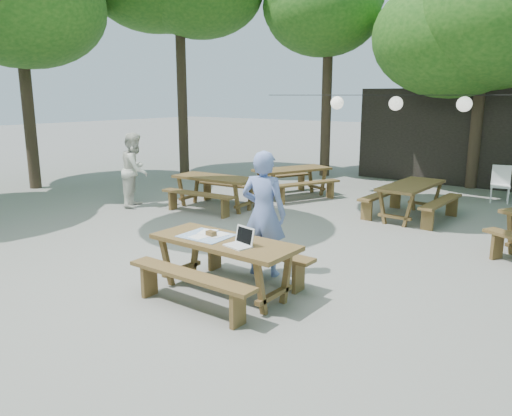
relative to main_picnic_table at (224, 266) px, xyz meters
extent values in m
plane|color=slate|center=(-0.42, 1.23, -0.39)|extent=(80.00, 80.00, 0.00)
cube|color=black|center=(0.08, 11.73, 1.01)|extent=(6.00, 3.00, 2.80)
cube|color=#533C1D|center=(0.00, 0.00, 0.33)|extent=(2.00, 0.80, 0.06)
cube|color=#533C1D|center=(0.00, -0.65, 0.06)|extent=(1.90, 0.28, 0.05)
cube|color=#533C1D|center=(0.00, 0.65, 0.06)|extent=(1.90, 0.28, 0.05)
cube|color=#533C1D|center=(0.00, 0.00, -0.04)|extent=(1.70, 0.70, 0.69)
cube|color=#533C1D|center=(-3.53, 3.84, 0.33)|extent=(2.05, 0.95, 0.06)
cube|color=#533C1D|center=(-3.48, 3.19, 0.06)|extent=(1.92, 0.42, 0.05)
cube|color=#533C1D|center=(-3.58, 4.49, 0.06)|extent=(1.92, 0.42, 0.05)
cube|color=#533C1D|center=(-3.53, 3.84, -0.04)|extent=(1.75, 0.83, 0.69)
cube|color=#533C1D|center=(-2.83, 6.05, 0.33)|extent=(1.52, 2.15, 0.06)
cube|color=#533C1D|center=(-2.23, 5.79, 0.06)|extent=(1.01, 1.86, 0.05)
cube|color=#533C1D|center=(-3.43, 6.31, 0.06)|extent=(1.01, 1.86, 0.05)
cube|color=#533C1D|center=(-2.83, 6.05, -0.04)|extent=(1.31, 1.84, 0.69)
cube|color=#533C1D|center=(0.47, 5.61, 0.33)|extent=(0.85, 2.02, 0.06)
cube|color=#533C1D|center=(1.12, 5.60, 0.06)|extent=(0.33, 1.91, 0.05)
cube|color=#533C1D|center=(-0.18, 5.63, 0.06)|extent=(0.33, 1.91, 0.05)
cube|color=#533C1D|center=(0.47, 5.61, -0.04)|extent=(0.75, 1.72, 0.69)
imported|color=#7187CE|center=(-0.03, 0.93, 0.53)|extent=(0.76, 0.60, 1.84)
imported|color=silver|center=(-5.22, 2.90, 0.49)|extent=(1.01, 1.07, 1.75)
cube|color=white|center=(1.66, 8.57, 0.01)|extent=(0.52, 0.52, 0.04)
cube|color=white|center=(1.62, 8.77, 0.27)|extent=(0.44, 0.13, 0.48)
cube|color=white|center=(1.66, 8.57, -0.20)|extent=(0.50, 0.50, 0.38)
cube|color=white|center=(0.34, -0.13, 0.37)|extent=(0.37, 0.29, 0.02)
cube|color=white|center=(0.36, -0.02, 0.49)|extent=(0.34, 0.13, 0.23)
cube|color=black|center=(0.36, -0.02, 0.49)|extent=(0.28, 0.10, 0.19)
cube|color=#336CAF|center=(-0.31, 0.00, 0.37)|extent=(0.67, 0.57, 0.01)
cube|color=white|center=(-0.35, -0.07, 0.37)|extent=(0.22, 0.31, 0.00)
cube|color=white|center=(-0.20, 0.10, 0.37)|extent=(0.26, 0.33, 0.00)
cube|color=white|center=(-0.40, 0.13, 0.38)|extent=(0.30, 0.35, 0.00)
cube|color=brown|center=(-0.24, 0.02, 0.41)|extent=(0.14, 0.11, 0.06)
cylinder|color=black|center=(0.08, 7.23, 2.21)|extent=(9.00, 0.02, 0.02)
sphere|color=white|center=(-2.22, 7.23, 2.01)|extent=(0.34, 0.34, 0.34)
sphere|color=white|center=(-0.62, 7.23, 2.01)|extent=(0.34, 0.34, 0.34)
sphere|color=white|center=(0.98, 7.23, 2.01)|extent=(0.34, 0.34, 0.34)
cylinder|color=#2D2319|center=(-9.42, 2.73, 1.91)|extent=(0.32, 0.32, 4.59)
ellipsoid|color=#1B5215|center=(-9.42, 2.73, 4.50)|extent=(4.15, 4.15, 3.11)
cylinder|color=#2D2319|center=(-7.92, 7.23, 2.25)|extent=(0.32, 0.32, 5.27)
cylinder|color=#2D2319|center=(-3.92, 9.73, 2.17)|extent=(0.32, 0.32, 5.12)
ellipsoid|color=#1B5215|center=(-3.92, 9.73, 5.03)|extent=(4.09, 4.09, 3.07)
cylinder|color=#2D2319|center=(0.58, 10.23, 1.79)|extent=(0.32, 0.32, 4.35)
ellipsoid|color=#1B5215|center=(0.58, 10.23, 4.26)|extent=(4.86, 4.86, 3.64)
camera|label=1|loc=(4.09, -4.77, 2.21)|focal=35.00mm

